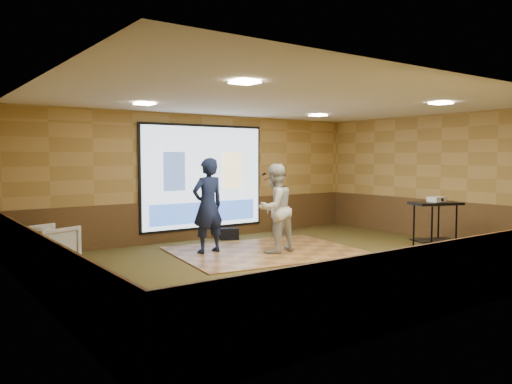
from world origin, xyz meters
TOP-DOWN VIEW (x-y plane):
  - ground at (0.00, 0.00)m, footprint 9.00×9.00m
  - room_shell at (0.00, 0.00)m, footprint 9.04×7.04m
  - wainscot_back at (0.00, 3.48)m, footprint 9.00×0.04m
  - wainscot_front at (0.00, -3.48)m, footprint 9.00×0.04m
  - wainscot_left at (-4.48, 0.00)m, footprint 0.04×7.00m
  - wainscot_right at (4.48, 0.00)m, footprint 0.04×7.00m
  - projector_screen at (0.00, 3.44)m, footprint 3.32×0.06m
  - downlight_nw at (-2.20, 1.80)m, footprint 0.32×0.32m
  - downlight_ne at (2.20, 1.80)m, footprint 0.32×0.32m
  - downlight_sw at (-2.20, -1.50)m, footprint 0.32×0.32m
  - downlight_se at (2.20, -1.50)m, footprint 0.32×0.32m
  - dance_floor at (0.19, 1.21)m, footprint 4.07×3.32m
  - player_left at (-0.89, 1.73)m, footprint 0.73×0.50m
  - player_right at (0.23, 0.95)m, footprint 0.97×0.81m
  - av_table at (2.96, -0.93)m, footprint 1.00×0.53m
  - projector at (3.03, -0.90)m, footprint 0.33×0.28m
  - mic_stand at (2.02, 3.20)m, footprint 0.62×0.25m
  - banquet_chair at (-3.81, 2.43)m, footprint 1.06×1.05m
  - duffel_bag at (0.43, 3.00)m, footprint 0.51×0.43m

SIDE VIEW (x-z plane):
  - ground at x=0.00m, z-range 0.00..0.00m
  - dance_floor at x=0.19m, z-range 0.00..0.03m
  - duffel_bag at x=0.43m, z-range 0.00..0.27m
  - banquet_chair at x=-3.81m, z-range 0.00..0.75m
  - wainscot_back at x=0.00m, z-range 0.00..0.95m
  - wainscot_front at x=0.00m, z-range 0.00..0.95m
  - wainscot_left at x=-4.48m, z-range 0.00..0.95m
  - wainscot_right at x=4.48m, z-range 0.00..0.95m
  - mic_stand at x=2.02m, z-range -0.30..1.29m
  - av_table at x=2.96m, z-range 0.23..1.28m
  - player_right at x=0.23m, z-range 0.03..1.84m
  - player_left at x=-0.89m, z-range 0.03..1.96m
  - projector at x=3.03m, z-range 1.06..1.16m
  - projector_screen at x=0.00m, z-range 0.21..2.73m
  - room_shell at x=0.00m, z-range 0.58..3.60m
  - downlight_nw at x=-2.20m, z-range 2.96..2.98m
  - downlight_ne at x=2.20m, z-range 2.96..2.98m
  - downlight_sw at x=-2.20m, z-range 2.96..2.98m
  - downlight_se at x=2.20m, z-range 2.96..2.98m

